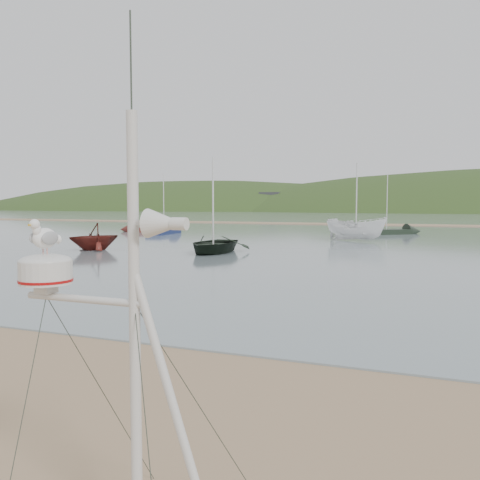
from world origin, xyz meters
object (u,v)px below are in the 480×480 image
at_px(mast_rig, 128,427).
at_px(dinghy_red_far, 137,230).
at_px(boat_white, 356,210).
at_px(boat_red, 94,224).
at_px(sailboat_dark_mid, 401,231).
at_px(sailboat_blue_near, 171,230).
at_px(boat_dark, 213,211).

height_order(mast_rig, dinghy_red_far, mast_rig).
bearing_deg(mast_rig, boat_white, 95.97).
distance_m(boat_red, boat_white, 20.67).
relative_size(boat_white, sailboat_dark_mid, 0.78).
height_order(mast_rig, sailboat_blue_near, sailboat_blue_near).
distance_m(sailboat_dark_mid, dinghy_red_far, 27.32).
relative_size(boat_dark, boat_red, 1.52).
xyz_separation_m(boat_dark, dinghy_red_far, (-17.39, 18.27, -2.29)).
distance_m(boat_dark, boat_red, 8.10).
height_order(boat_red, dinghy_red_far, boat_red).
bearing_deg(boat_red, sailboat_dark_mid, 83.37).
xyz_separation_m(boat_red, sailboat_dark_mid, (17.14, 25.78, -1.40)).
height_order(mast_rig, boat_dark, boat_dark).
bearing_deg(sailboat_blue_near, boat_dark, -53.90).
bearing_deg(mast_rig, boat_dark, 113.13).
bearing_deg(boat_white, sailboat_blue_near, 87.43).
relative_size(mast_rig, boat_white, 0.91).
bearing_deg(sailboat_dark_mid, boat_dark, -110.34).
distance_m(mast_rig, boat_white, 38.40).
relative_size(sailboat_dark_mid, dinghy_red_far, 1.16).
relative_size(mast_rig, dinghy_red_far, 0.83).
bearing_deg(boat_red, boat_dark, 34.61).
relative_size(boat_white, sailboat_blue_near, 0.75).
bearing_deg(dinghy_red_far, boat_white, -10.87).
xyz_separation_m(boat_red, dinghy_red_far, (-9.41, 19.33, -1.42)).
relative_size(mast_rig, boat_dark, 0.90).
xyz_separation_m(mast_rig, dinghy_red_far, (-27.85, 42.75, -0.81)).
relative_size(sailboat_blue_near, sailboat_dark_mid, 1.05).
xyz_separation_m(boat_white, sailboat_blue_near, (-19.44, 4.10, -2.25)).
bearing_deg(sailboat_dark_mid, sailboat_blue_near, -162.63).
bearing_deg(mast_rig, sailboat_blue_near, 119.00).
bearing_deg(mast_rig, dinghy_red_far, 123.09).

